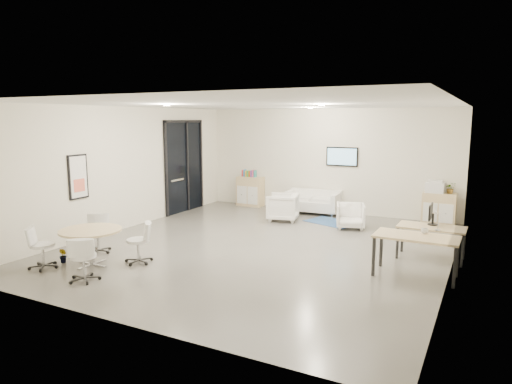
{
  "coord_description": "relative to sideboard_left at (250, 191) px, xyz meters",
  "views": [
    {
      "loc": [
        4.55,
        -9.04,
        2.87
      ],
      "look_at": [
        -0.34,
        0.4,
        1.17
      ],
      "focal_mm": 32.0,
      "sensor_mm": 36.0,
      "label": 1
    }
  ],
  "objects": [
    {
      "name": "room_shell",
      "position": [
        2.55,
        -4.25,
        1.11
      ],
      "size": [
        9.6,
        10.6,
        4.8
      ],
      "color": "#57554F",
      "rests_on": "ground"
    },
    {
      "name": "glass_door",
      "position": [
        -1.4,
        -1.74,
        1.02
      ],
      "size": [
        0.09,
        1.9,
        2.85
      ],
      "color": "black",
      "rests_on": "room_shell"
    },
    {
      "name": "artwork",
      "position": [
        -1.42,
        -5.85,
        1.06
      ],
      "size": [
        0.05,
        0.54,
        1.04
      ],
      "color": "black",
      "rests_on": "room_shell"
    },
    {
      "name": "wall_tv",
      "position": [
        3.05,
        0.21,
        1.26
      ],
      "size": [
        0.98,
        0.06,
        0.58
      ],
      "color": "black",
      "rests_on": "room_shell"
    },
    {
      "name": "ceiling_spots",
      "position": [
        2.35,
        -3.42,
        2.69
      ],
      "size": [
        3.14,
        4.14,
        0.03
      ],
      "color": "#FFEAC6",
      "rests_on": "room_shell"
    },
    {
      "name": "sideboard_left",
      "position": [
        0.0,
        0.0,
        0.0
      ],
      "size": [
        0.87,
        0.45,
        0.98
      ],
      "color": "tan",
      "rests_on": "room_shell"
    },
    {
      "name": "sideboard_right",
      "position": [
        5.91,
        0.01,
        -0.05
      ],
      "size": [
        0.87,
        0.42,
        0.87
      ],
      "color": "tan",
      "rests_on": "room_shell"
    },
    {
      "name": "books",
      "position": [
        -0.04,
        0.0,
        0.6
      ],
      "size": [
        0.5,
        0.14,
        0.22
      ],
      "color": "red",
      "rests_on": "sideboard_left"
    },
    {
      "name": "printer",
      "position": [
        5.78,
        0.02,
        0.55
      ],
      "size": [
        0.51,
        0.44,
        0.34
      ],
      "rotation": [
        0.0,
        0.0,
        -0.07
      ],
      "color": "white",
      "rests_on": "sideboard_right"
    },
    {
      "name": "loveseat",
      "position": [
        2.29,
        -0.16,
        -0.16
      ],
      "size": [
        1.67,
        0.92,
        0.61
      ],
      "rotation": [
        0.0,
        0.0,
        0.07
      ],
      "color": "white",
      "rests_on": "room_shell"
    },
    {
      "name": "blue_rug",
      "position": [
        3.23,
        -1.16,
        -0.48
      ],
      "size": [
        1.6,
        1.32,
        0.01
      ],
      "primitive_type": "cube",
      "rotation": [
        0.0,
        0.0,
        -0.33
      ],
      "color": "navy",
      "rests_on": "room_shell"
    },
    {
      "name": "armchair_left",
      "position": [
        1.88,
        -1.55,
        -0.06
      ],
      "size": [
        0.94,
        0.98,
        0.85
      ],
      "primitive_type": "imported",
      "rotation": [
        0.0,
        0.0,
        -1.33
      ],
      "color": "white",
      "rests_on": "room_shell"
    },
    {
      "name": "armchair_right",
      "position": [
        3.88,
        -1.6,
        -0.12
      ],
      "size": [
        0.89,
        0.86,
        0.74
      ],
      "primitive_type": "imported",
      "rotation": [
        0.0,
        0.0,
        0.32
      ],
      "color": "white",
      "rests_on": "room_shell"
    },
    {
      "name": "desk_rear",
      "position": [
        6.11,
        -3.49,
        0.13
      ],
      "size": [
        1.33,
        0.68,
        0.69
      ],
      "rotation": [
        0.0,
        0.0,
        -0.01
      ],
      "color": "tan",
      "rests_on": "room_shell"
    },
    {
      "name": "desk_front",
      "position": [
        5.99,
        -4.76,
        0.21
      ],
      "size": [
        1.49,
        0.76,
        0.77
      ],
      "rotation": [
        0.0,
        0.0,
        -0.01
      ],
      "color": "tan",
      "rests_on": "room_shell"
    },
    {
      "name": "monitor",
      "position": [
        6.06,
        -3.34,
        0.44
      ],
      "size": [
        0.2,
        0.5,
        0.44
      ],
      "color": "black",
      "rests_on": "desk_rear"
    },
    {
      "name": "round_table",
      "position": [
        0.19,
        -7.03,
        0.16
      ],
      "size": [
        1.2,
        1.2,
        0.73
      ],
      "color": "tan",
      "rests_on": "room_shell"
    },
    {
      "name": "meeting_chairs",
      "position": [
        0.19,
        -7.03,
        -0.08
      ],
      "size": [
        2.22,
        2.22,
        0.82
      ],
      "color": "white",
      "rests_on": "room_shell"
    },
    {
      "name": "plant_cabinet",
      "position": [
        6.17,
        0.0,
        0.51
      ],
      "size": [
        0.36,
        0.38,
        0.24
      ],
      "primitive_type": "imported",
      "rotation": [
        0.0,
        0.0,
        0.33
      ],
      "color": "#3F7F3F",
      "rests_on": "sideboard_right"
    },
    {
      "name": "plant_floor",
      "position": [
        -0.44,
        -7.19,
        -0.42
      ],
      "size": [
        0.24,
        0.34,
        0.14
      ],
      "primitive_type": "imported",
      "rotation": [
        0.0,
        0.0,
        -0.23
      ],
      "color": "#3F7F3F",
      "rests_on": "room_shell"
    },
    {
      "name": "cup",
      "position": [
        6.1,
        -4.53,
        0.35
      ],
      "size": [
        0.15,
        0.13,
        0.12
      ],
      "primitive_type": "imported",
      "rotation": [
        0.0,
        0.0,
        -0.32
      ],
      "color": "white",
      "rests_on": "desk_front"
    }
  ]
}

